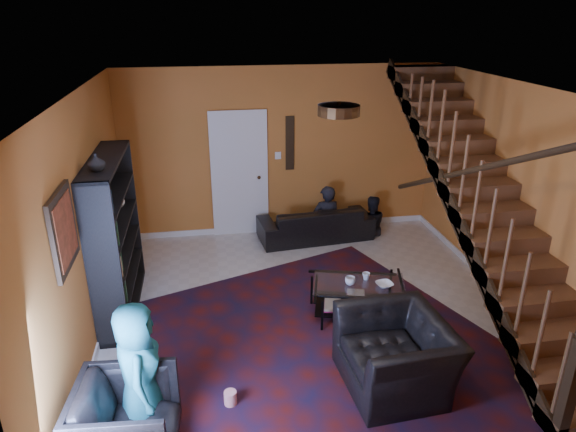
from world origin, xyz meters
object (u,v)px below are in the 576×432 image
object	(u,v)px
coffee_table	(358,297)
armchair_right	(396,354)
sofa	(315,223)
bookshelf	(116,239)
armchair_left	(127,423)

from	to	relation	value
coffee_table	armchair_right	bearing A→B (deg)	-90.78
sofa	bookshelf	bearing A→B (deg)	24.59
bookshelf	armchair_right	world-z (taller)	bookshelf
armchair_left	coffee_table	world-z (taller)	armchair_left
armchair_left	coffee_table	bearing A→B (deg)	-49.79
sofa	coffee_table	size ratio (longest dim) A/B	1.49
armchair_right	bookshelf	bearing A→B (deg)	-128.32
bookshelf	coffee_table	world-z (taller)	bookshelf
armchair_right	coffee_table	xyz separation A→B (m)	(0.02, 1.34, -0.12)
bookshelf	coffee_table	size ratio (longest dim) A/B	1.58
armchair_left	bookshelf	bearing A→B (deg)	12.76
bookshelf	coffee_table	distance (m)	3.11
bookshelf	armchair_right	bearing A→B (deg)	-34.44
bookshelf	sofa	xyz separation A→B (m)	(2.92, 1.70, -0.69)
bookshelf	armchair_right	distance (m)	3.60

